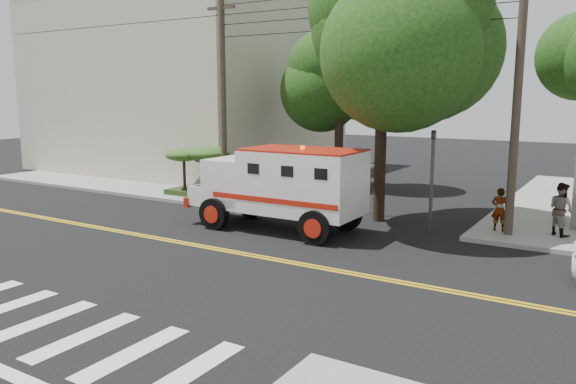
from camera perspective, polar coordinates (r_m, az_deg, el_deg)
The scene contains 13 objects.
ground at distance 17.14m, azimuth -4.02°, elevation -6.39°, with size 100.00×100.00×0.00m, color black.
sidewalk_nw at distance 35.76m, azimuth -8.99°, elevation 2.11°, with size 17.00×17.00×0.15m, color gray.
building_left at distance 37.89m, azimuth -10.04°, elevation 10.21°, with size 16.00×14.00×10.00m, color beige.
utility_pole_left at distance 24.63m, azimuth -6.63°, elevation 9.09°, with size 0.28×0.28×9.00m, color #382D23.
utility_pole_right at distance 19.83m, azimuth 22.23°, elevation 8.29°, with size 0.28×0.28×9.00m, color #382D23.
tree_main at distance 21.16m, azimuth 10.54°, elevation 16.22°, with size 6.08×5.70×9.85m.
tree_left at distance 28.01m, azimuth 5.69°, elevation 11.70°, with size 4.48×4.20×7.70m.
traffic_signal at distance 19.99m, azimuth 14.44°, elevation 2.16°, with size 0.15×0.18×3.60m.
accessibility_sign at distance 25.37m, azimuth -7.31°, elevation 1.99°, with size 0.45×0.10×2.02m.
palm_planter at distance 26.46m, azimuth -8.79°, elevation 2.89°, with size 3.52×2.63×2.36m.
armored_truck at distance 19.87m, azimuth -0.63°, elevation 0.85°, with size 6.52×2.69×2.96m.
pedestrian_a at distance 20.62m, azimuth 20.70°, elevation -1.67°, with size 0.55×0.36×1.51m, color gray.
pedestrian_b at distance 20.74m, azimuth 25.99°, elevation -1.57°, with size 0.87×0.68×1.79m, color gray.
Camera 1 is at (9.65, -13.34, 4.77)m, focal length 35.00 mm.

